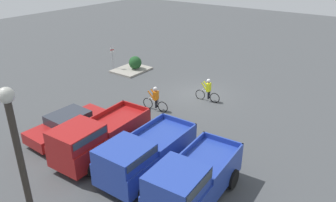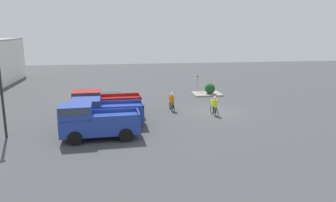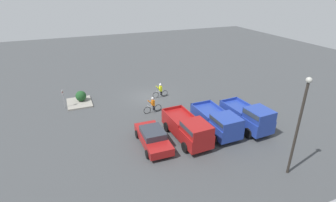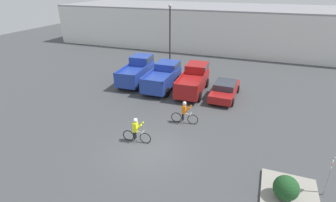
{
  "view_description": "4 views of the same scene",
  "coord_description": "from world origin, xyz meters",
  "px_view_note": "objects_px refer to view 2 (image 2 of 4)",
  "views": [
    {
      "loc": [
        -10.92,
        18.77,
        9.31
      ],
      "look_at": [
        -0.41,
        4.31,
        1.2
      ],
      "focal_mm": 35.0,
      "sensor_mm": 36.0,
      "label": 1
    },
    {
      "loc": [
        -26.26,
        8.17,
        7.03
      ],
      "look_at": [
        -0.41,
        4.31,
        1.2
      ],
      "focal_mm": 35.0,
      "sensor_mm": 36.0,
      "label": 2
    },
    {
      "loc": [
        8.29,
        25.62,
        11.63
      ],
      "look_at": [
        -0.41,
        4.31,
        1.2
      ],
      "focal_mm": 28.0,
      "sensor_mm": 36.0,
      "label": 3
    },
    {
      "loc": [
        5.47,
        -11.4,
        8.89
      ],
      "look_at": [
        -0.41,
        4.31,
        1.2
      ],
      "focal_mm": 28.0,
      "sensor_mm": 36.0,
      "label": 4
    }
  ],
  "objects_px": {
    "sedan_0": "(109,100)",
    "fire_lane_sign": "(197,81)",
    "pickup_truck_2": "(102,103)",
    "cyclist_0": "(172,102)",
    "pickup_truck_1": "(103,112)",
    "shrub": "(210,89)",
    "cyclist_1": "(215,106)",
    "lamppost": "(0,78)",
    "pickup_truck_0": "(94,121)"
  },
  "relations": [
    {
      "from": "sedan_0",
      "to": "fire_lane_sign",
      "type": "bearing_deg",
      "value": -57.44
    },
    {
      "from": "pickup_truck_2",
      "to": "sedan_0",
      "type": "height_order",
      "value": "pickup_truck_2"
    },
    {
      "from": "cyclist_0",
      "to": "pickup_truck_1",
      "type": "bearing_deg",
      "value": 123.57
    },
    {
      "from": "pickup_truck_2",
      "to": "shrub",
      "type": "bearing_deg",
      "value": -56.76
    },
    {
      "from": "cyclist_1",
      "to": "shrub",
      "type": "xyz_separation_m",
      "value": [
        8.25,
        -1.93,
        -0.11
      ]
    },
    {
      "from": "pickup_truck_1",
      "to": "shrub",
      "type": "xyz_separation_m",
      "value": [
        9.99,
        -10.81,
        -0.4
      ]
    },
    {
      "from": "pickup_truck_1",
      "to": "sedan_0",
      "type": "xyz_separation_m",
      "value": [
        5.61,
        -0.29,
        -0.4
      ]
    },
    {
      "from": "cyclist_1",
      "to": "lamppost",
      "type": "relative_size",
      "value": 0.27
    },
    {
      "from": "lamppost",
      "to": "shrub",
      "type": "height_order",
      "value": "lamppost"
    },
    {
      "from": "fire_lane_sign",
      "to": "sedan_0",
      "type": "bearing_deg",
      "value": 122.56
    },
    {
      "from": "pickup_truck_1",
      "to": "pickup_truck_0",
      "type": "bearing_deg",
      "value": 170.7
    },
    {
      "from": "cyclist_1",
      "to": "cyclist_0",
      "type": "bearing_deg",
      "value": 58.11
    },
    {
      "from": "pickup_truck_1",
      "to": "cyclist_1",
      "type": "xyz_separation_m",
      "value": [
        1.74,
        -8.89,
        -0.29
      ]
    },
    {
      "from": "lamppost",
      "to": "pickup_truck_1",
      "type": "bearing_deg",
      "value": -75.11
    },
    {
      "from": "pickup_truck_0",
      "to": "lamppost",
      "type": "xyz_separation_m",
      "value": [
        1.16,
        5.77,
        2.76
      ]
    },
    {
      "from": "cyclist_1",
      "to": "pickup_truck_1",
      "type": "bearing_deg",
      "value": 101.08
    },
    {
      "from": "pickup_truck_2",
      "to": "sedan_0",
      "type": "distance_m",
      "value": 2.89
    },
    {
      "from": "pickup_truck_2",
      "to": "lamppost",
      "type": "xyz_separation_m",
      "value": [
        -4.44,
        6.05,
        2.84
      ]
    },
    {
      "from": "pickup_truck_0",
      "to": "cyclist_0",
      "type": "bearing_deg",
      "value": -42.95
    },
    {
      "from": "cyclist_0",
      "to": "sedan_0",
      "type": "bearing_deg",
      "value": 70.93
    },
    {
      "from": "pickup_truck_1",
      "to": "shrub",
      "type": "distance_m",
      "value": 14.72
    },
    {
      "from": "pickup_truck_0",
      "to": "pickup_truck_2",
      "type": "distance_m",
      "value": 5.61
    },
    {
      "from": "pickup_truck_0",
      "to": "shrub",
      "type": "relative_size",
      "value": 4.63
    },
    {
      "from": "pickup_truck_0",
      "to": "pickup_truck_1",
      "type": "height_order",
      "value": "pickup_truck_0"
    },
    {
      "from": "cyclist_0",
      "to": "shrub",
      "type": "height_order",
      "value": "cyclist_0"
    },
    {
      "from": "pickup_truck_1",
      "to": "pickup_truck_2",
      "type": "height_order",
      "value": "pickup_truck_2"
    },
    {
      "from": "pickup_truck_0",
      "to": "fire_lane_sign",
      "type": "bearing_deg",
      "value": -35.35
    },
    {
      "from": "sedan_0",
      "to": "fire_lane_sign",
      "type": "distance_m",
      "value": 11.34
    },
    {
      "from": "fire_lane_sign",
      "to": "shrub",
      "type": "xyz_separation_m",
      "value": [
        -1.71,
        -0.98,
        -0.57
      ]
    },
    {
      "from": "pickup_truck_1",
      "to": "pickup_truck_2",
      "type": "bearing_deg",
      "value": 3.67
    },
    {
      "from": "sedan_0",
      "to": "fire_lane_sign",
      "type": "xyz_separation_m",
      "value": [
        6.09,
        -9.54,
        0.58
      ]
    },
    {
      "from": "fire_lane_sign",
      "to": "pickup_truck_1",
      "type": "bearing_deg",
      "value": 139.95
    },
    {
      "from": "sedan_0",
      "to": "cyclist_1",
      "type": "distance_m",
      "value": 9.42
    },
    {
      "from": "pickup_truck_0",
      "to": "cyclist_0",
      "type": "height_order",
      "value": "pickup_truck_0"
    },
    {
      "from": "pickup_truck_0",
      "to": "cyclist_1",
      "type": "relative_size",
      "value": 2.82
    },
    {
      "from": "pickup_truck_2",
      "to": "pickup_truck_0",
      "type": "bearing_deg",
      "value": 177.11
    },
    {
      "from": "shrub",
      "to": "fire_lane_sign",
      "type": "bearing_deg",
      "value": 29.7
    },
    {
      "from": "sedan_0",
      "to": "cyclist_0",
      "type": "bearing_deg",
      "value": -109.07
    },
    {
      "from": "pickup_truck_0",
      "to": "sedan_0",
      "type": "height_order",
      "value": "pickup_truck_0"
    },
    {
      "from": "pickup_truck_1",
      "to": "sedan_0",
      "type": "bearing_deg",
      "value": -2.98
    },
    {
      "from": "shrub",
      "to": "pickup_truck_2",
      "type": "bearing_deg",
      "value": 123.24
    },
    {
      "from": "cyclist_0",
      "to": "lamppost",
      "type": "height_order",
      "value": "lamppost"
    },
    {
      "from": "fire_lane_sign",
      "to": "cyclist_1",
      "type": "bearing_deg",
      "value": 174.55
    },
    {
      "from": "pickup_truck_1",
      "to": "cyclist_1",
      "type": "bearing_deg",
      "value": -78.92
    },
    {
      "from": "sedan_0",
      "to": "cyclist_1",
      "type": "bearing_deg",
      "value": -114.21
    },
    {
      "from": "pickup_truck_1",
      "to": "fire_lane_sign",
      "type": "relative_size",
      "value": 2.46
    },
    {
      "from": "lamppost",
      "to": "shrub",
      "type": "bearing_deg",
      "value": -55.65
    },
    {
      "from": "cyclist_1",
      "to": "lamppost",
      "type": "height_order",
      "value": "lamppost"
    },
    {
      "from": "cyclist_0",
      "to": "lamppost",
      "type": "bearing_deg",
      "value": 114.47
    },
    {
      "from": "cyclist_0",
      "to": "lamppost",
      "type": "relative_size",
      "value": 0.28
    }
  ]
}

